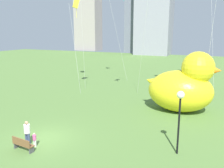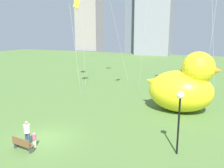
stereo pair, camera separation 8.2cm
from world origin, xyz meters
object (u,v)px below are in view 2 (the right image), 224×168
park_bench (22,144)px  lamppost (180,106)px  giant_inflatable_duck (183,86)px  person_adult (27,131)px  person_child (34,139)px  kite_yellow (77,4)px

park_bench → lamppost: size_ratio=0.39×
giant_inflatable_duck → lamppost: 8.74m
giant_inflatable_duck → lamppost: giant_inflatable_duck is taller
person_adult → person_child: (0.67, -0.06, -0.39)m
person_adult → kite_yellow: kite_yellow is taller
person_adult → person_child: size_ratio=1.72×
park_bench → person_adult: person_adult is taller
lamppost → kite_yellow: (-14.19, 10.91, 7.67)m
person_adult → lamppost: bearing=17.0°
giant_inflatable_duck → kite_yellow: 15.79m
park_bench → person_child: person_child is taller
person_adult → kite_yellow: bearing=108.4°
person_child → kite_yellow: bearing=110.8°
person_child → lamppost: 9.77m
giant_inflatable_duck → person_child: bearing=-124.2°
person_adult → kite_yellow: 17.65m
park_bench → lamppost: (9.20, 3.77, 2.73)m
person_adult → kite_yellow: size_ratio=0.15×
person_child → lamppost: size_ratio=0.24×
lamppost → person_adult: bearing=-163.0°
person_child → kite_yellow: (-5.28, 13.90, 10.33)m
park_bench → giant_inflatable_duck: 15.03m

